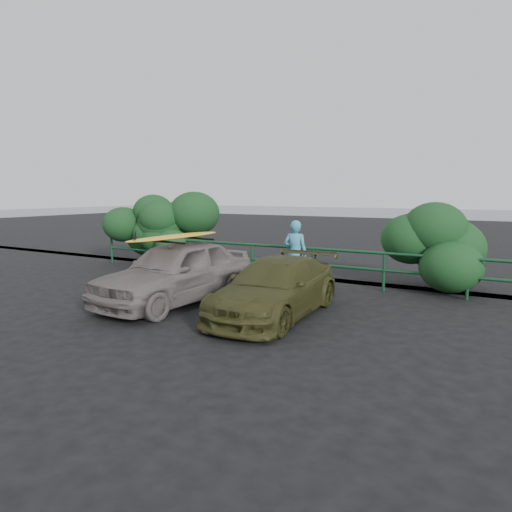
{
  "coord_description": "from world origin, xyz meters",
  "views": [
    {
      "loc": [
        5.93,
        -6.84,
        2.56
      ],
      "look_at": [
        0.71,
        2.27,
        1.1
      ],
      "focal_mm": 32.0,
      "sensor_mm": 36.0,
      "label": 1
    }
  ],
  "objects_px": {
    "guardrail": "(281,263)",
    "sedan": "(176,272)",
    "surfboard": "(175,237)",
    "olive_vehicle": "(275,288)",
    "man": "(295,253)"
  },
  "relations": [
    {
      "from": "guardrail",
      "to": "sedan",
      "type": "bearing_deg",
      "value": -103.54
    },
    {
      "from": "surfboard",
      "to": "guardrail",
      "type": "bearing_deg",
      "value": 80.03
    },
    {
      "from": "guardrail",
      "to": "sedan",
      "type": "relative_size",
      "value": 3.25
    },
    {
      "from": "olive_vehicle",
      "to": "man",
      "type": "xyz_separation_m",
      "value": [
        -0.94,
        3.01,
        0.32
      ]
    },
    {
      "from": "guardrail",
      "to": "surfboard",
      "type": "distance_m",
      "value": 3.93
    },
    {
      "from": "olive_vehicle",
      "to": "man",
      "type": "distance_m",
      "value": 3.17
    },
    {
      "from": "man",
      "to": "surfboard",
      "type": "relative_size",
      "value": 0.62
    },
    {
      "from": "sedan",
      "to": "olive_vehicle",
      "type": "relative_size",
      "value": 1.05
    },
    {
      "from": "olive_vehicle",
      "to": "man",
      "type": "bearing_deg",
      "value": 105.05
    },
    {
      "from": "guardrail",
      "to": "surfboard",
      "type": "height_order",
      "value": "surfboard"
    },
    {
      "from": "guardrail",
      "to": "sedan",
      "type": "xyz_separation_m",
      "value": [
        -0.89,
        -3.69,
        0.21
      ]
    },
    {
      "from": "man",
      "to": "guardrail",
      "type": "bearing_deg",
      "value": -42.81
    },
    {
      "from": "sedan",
      "to": "surfboard",
      "type": "xyz_separation_m",
      "value": [
        -0.0,
        -0.0,
        0.83
      ]
    },
    {
      "from": "olive_vehicle",
      "to": "man",
      "type": "relative_size",
      "value": 2.25
    },
    {
      "from": "sedan",
      "to": "guardrail",
      "type": "bearing_deg",
      "value": 80.03
    }
  ]
}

